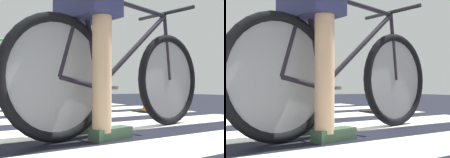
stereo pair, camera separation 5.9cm
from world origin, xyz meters
The scene contains 3 objects.
bicycle_1_of_2 centered at (1.01, -1.24, 0.41)m, with size 1.72×0.55×0.93m.
cyclist_1_of_2 centered at (0.71, -1.29, 0.66)m, with size 0.38×0.44×0.98m.
traffic_cone centered at (2.19, -0.24, 0.25)m, with size 0.43×0.43×0.49m.
Camera 2 is at (-0.03, -2.81, 0.33)m, focal length 45.86 mm.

